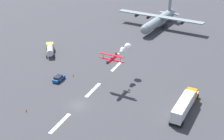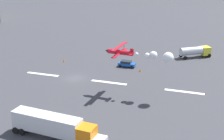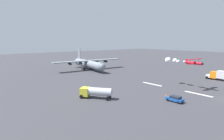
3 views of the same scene
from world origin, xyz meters
name	(u,v)px [view 1 (image 1 of 3)]	position (x,y,z in m)	size (l,w,h in m)	color
ground_plane	(78,105)	(0.00, 0.00, 0.00)	(440.00, 440.00, 0.00)	#38383D
runway_stripe_2	(60,123)	(-8.08, 0.00, 0.01)	(8.00, 0.90, 0.01)	white
runway_stripe_3	(93,90)	(8.08, 0.00, 0.01)	(8.00, 0.90, 0.01)	white
runway_stripe_4	(117,66)	(24.24, 0.00, 0.01)	(8.00, 0.90, 0.01)	white
cargo_transport_plane	(158,21)	(64.91, -1.21, 3.27)	(29.04, 37.27, 10.96)	gray
stunt_biplane_red	(122,51)	(17.35, -4.30, 8.36)	(13.76, 7.18, 2.19)	red
semi_truck_orange	(185,104)	(7.83, -24.39, 2.13)	(15.42, 4.07, 3.70)	silver
fuel_tanker_truck	(50,49)	(23.99, 24.45, 1.73)	(8.26, 6.88, 2.90)	yellow
airport_staff_sedan	(59,78)	(8.79, 11.25, 0.81)	(4.16, 2.03, 1.52)	#194CA5
traffic_cone_near	(26,110)	(-7.47, 9.80, 0.38)	(0.44, 0.44, 0.75)	orange
traffic_cone_far	(73,75)	(12.81, 8.88, 0.38)	(0.44, 0.44, 0.75)	orange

